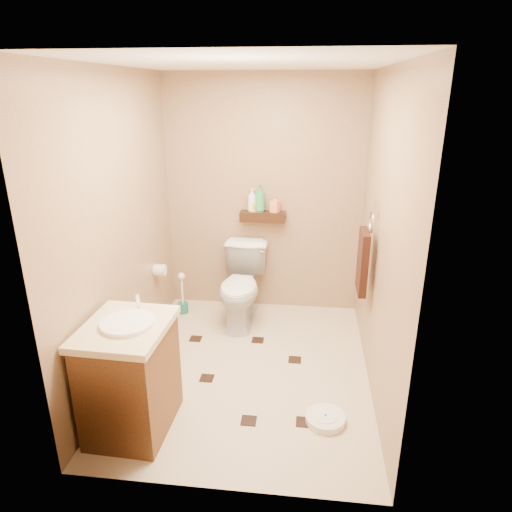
# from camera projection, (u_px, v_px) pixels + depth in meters

# --- Properties ---
(ground) EXTENTS (2.50, 2.50, 0.00)m
(ground) POSITION_uv_depth(u_px,v_px,m) (248.00, 369.00, 3.88)
(ground) COLOR #CCB195
(ground) RESTS_ON ground
(wall_back) EXTENTS (2.00, 0.04, 2.40)m
(wall_back) POSITION_uv_depth(u_px,v_px,m) (264.00, 197.00, 4.63)
(wall_back) COLOR #9F7D5B
(wall_back) RESTS_ON ground
(wall_front) EXTENTS (2.00, 0.04, 2.40)m
(wall_front) POSITION_uv_depth(u_px,v_px,m) (214.00, 308.00, 2.30)
(wall_front) COLOR #9F7D5B
(wall_front) RESTS_ON ground
(wall_left) EXTENTS (0.04, 2.50, 2.40)m
(wall_left) POSITION_uv_depth(u_px,v_px,m) (121.00, 230.00, 3.57)
(wall_left) COLOR #9F7D5B
(wall_left) RESTS_ON ground
(wall_right) EXTENTS (0.04, 2.50, 2.40)m
(wall_right) POSITION_uv_depth(u_px,v_px,m) (382.00, 239.00, 3.35)
(wall_right) COLOR #9F7D5B
(wall_right) RESTS_ON ground
(ceiling) EXTENTS (2.00, 2.50, 0.02)m
(ceiling) POSITION_uv_depth(u_px,v_px,m) (246.00, 63.00, 3.05)
(ceiling) COLOR white
(ceiling) RESTS_ON wall_back
(wall_shelf) EXTENTS (0.46, 0.14, 0.10)m
(wall_shelf) POSITION_uv_depth(u_px,v_px,m) (263.00, 217.00, 4.61)
(wall_shelf) COLOR #33180D
(wall_shelf) RESTS_ON wall_back
(floor_accents) EXTENTS (1.15, 1.22, 0.01)m
(floor_accents) POSITION_uv_depth(u_px,v_px,m) (249.00, 373.00, 3.82)
(floor_accents) COLOR black
(floor_accents) RESTS_ON ground
(toilet) EXTENTS (0.45, 0.77, 0.78)m
(toilet) POSITION_uv_depth(u_px,v_px,m) (242.00, 286.00, 4.54)
(toilet) COLOR white
(toilet) RESTS_ON ground
(vanity) EXTENTS (0.57, 0.68, 0.93)m
(vanity) POSITION_uv_depth(u_px,v_px,m) (130.00, 376.00, 3.09)
(vanity) COLOR brown
(vanity) RESTS_ON ground
(bathroom_scale) EXTENTS (0.36, 0.36, 0.06)m
(bathroom_scale) POSITION_uv_depth(u_px,v_px,m) (325.00, 419.00, 3.25)
(bathroom_scale) COLOR white
(bathroom_scale) RESTS_ON ground
(toilet_brush) EXTENTS (0.10, 0.10, 0.46)m
(toilet_brush) POSITION_uv_depth(u_px,v_px,m) (183.00, 299.00, 4.79)
(toilet_brush) COLOR #1A6862
(toilet_brush) RESTS_ON ground
(towel_ring) EXTENTS (0.12, 0.30, 0.76)m
(towel_ring) POSITION_uv_depth(u_px,v_px,m) (363.00, 259.00, 3.68)
(towel_ring) COLOR silver
(towel_ring) RESTS_ON wall_right
(toilet_paper) EXTENTS (0.12, 0.11, 0.12)m
(toilet_paper) POSITION_uv_depth(u_px,v_px,m) (160.00, 270.00, 4.38)
(toilet_paper) COLOR white
(toilet_paper) RESTS_ON wall_left
(bottle_a) EXTENTS (0.12, 0.12, 0.23)m
(bottle_a) POSITION_uv_depth(u_px,v_px,m) (252.00, 200.00, 4.57)
(bottle_a) COLOR white
(bottle_a) RESTS_ON wall_shelf
(bottle_b) EXTENTS (0.09, 0.09, 0.15)m
(bottle_b) POSITION_uv_depth(u_px,v_px,m) (254.00, 204.00, 4.58)
(bottle_b) COLOR gold
(bottle_b) RESTS_ON wall_shelf
(bottle_c) EXTENTS (0.10, 0.10, 0.13)m
(bottle_c) POSITION_uv_depth(u_px,v_px,m) (259.00, 205.00, 4.58)
(bottle_c) COLOR #F61D33
(bottle_c) RESTS_ON wall_shelf
(bottle_d) EXTENTS (0.12, 0.12, 0.28)m
(bottle_d) POSITION_uv_depth(u_px,v_px,m) (260.00, 198.00, 4.55)
(bottle_d) COLOR #349C55
(bottle_d) RESTS_ON wall_shelf
(bottle_e) EXTENTS (0.10, 0.10, 0.18)m
(bottle_e) POSITION_uv_depth(u_px,v_px,m) (275.00, 204.00, 4.55)
(bottle_e) COLOR #FF8854
(bottle_e) RESTS_ON wall_shelf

